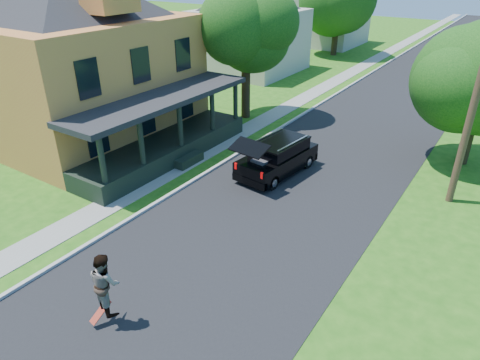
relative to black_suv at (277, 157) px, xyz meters
The scene contains 12 objects.
ground 7.67m from the black_suv, 79.42° to the right, with size 140.00×140.00×0.00m, color #215A12.
street 12.61m from the black_suv, 83.61° to the left, with size 8.00×120.00×0.02m, color black.
curb 12.81m from the black_suv, 101.96° to the left, with size 0.15×120.00×0.12m, color #9D9D98.
sidewalk 13.22m from the black_suv, 108.56° to the left, with size 1.30×120.00×0.03m, color gray.
front_walk 8.28m from the black_suv, 169.55° to the right, with size 6.50×1.20×0.03m, color gray.
main_house 12.21m from the black_suv, behind, with size 15.56×15.56×10.10m.
neighbor_house_mid 20.74m from the black_suv, 126.24° to the left, with size 12.78×12.78×8.30m.
neighbor_house_far 34.85m from the black_suv, 110.42° to the left, with size 12.78×12.78×8.30m.
black_suv is the anchor object (origin of this frame).
skateboarder 10.43m from the black_suv, 86.35° to the right, with size 1.01×0.88×1.78m.
skateboard 10.65m from the black_suv, 86.96° to the right, with size 0.35×0.59×0.55m.
tree_left_mid 9.26m from the black_suv, 133.42° to the left, with size 6.30×5.99×7.95m.
Camera 1 is at (6.98, -8.14, 8.82)m, focal length 32.00 mm.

